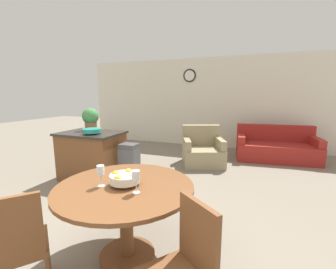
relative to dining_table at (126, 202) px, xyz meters
name	(u,v)px	position (x,y,z in m)	size (l,w,h in m)	color
wall_back	(206,103)	(-0.28, 5.22, 0.76)	(8.00, 0.09, 2.70)	silver
dining_table	(126,202)	(0.00, 0.00, 0.00)	(1.30, 1.30, 0.76)	brown
dining_chair_near_left	(16,244)	(-0.50, -0.73, -0.08)	(0.59, 0.59, 0.93)	brown
dining_chair_near_right	(183,266)	(0.73, -0.50, -0.08)	(0.59, 0.59, 0.93)	brown
fruit_bowl	(125,178)	(0.00, 0.00, 0.24)	(0.28, 0.28, 0.13)	silver
wine_glass_left	(101,171)	(-0.19, -0.10, 0.32)	(0.07, 0.07, 0.20)	silver
wine_glass_right	(136,177)	(0.18, -0.11, 0.32)	(0.07, 0.07, 0.20)	silver
kitchen_island	(92,155)	(-1.74, 1.64, -0.13)	(1.15, 0.82, 0.91)	brown
teal_bowl	(92,131)	(-1.60, 1.50, 0.38)	(0.33, 0.33, 0.10)	teal
potted_plant	(91,118)	(-1.90, 1.84, 0.55)	(0.32, 0.32, 0.44)	#A36642
trash_bin	(130,164)	(-0.93, 1.65, -0.22)	(0.32, 0.25, 0.75)	#56565B
couch	(276,148)	(1.67, 4.32, -0.30)	(1.94, 1.12, 0.83)	maroon
armchair	(203,152)	(0.04, 3.29, -0.29)	(1.15, 1.14, 0.88)	#998966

